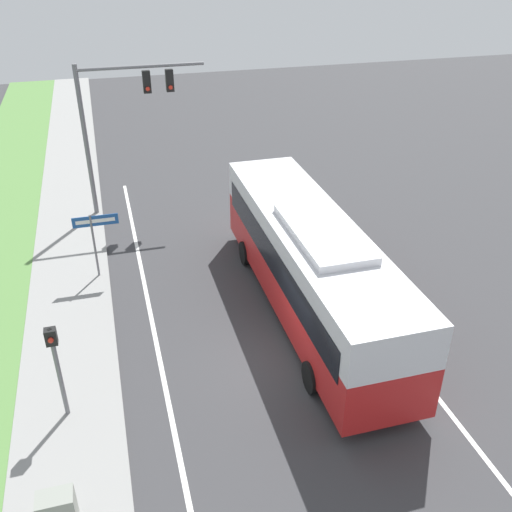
# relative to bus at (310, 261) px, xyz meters

# --- Properties ---
(ground_plane) EXTENTS (80.00, 80.00, 0.00)m
(ground_plane) POSITION_rel_bus_xyz_m (-1.57, -2.27, -1.96)
(ground_plane) COLOR #38383A
(sidewalk) EXTENTS (2.80, 80.00, 0.12)m
(sidewalk) POSITION_rel_bus_xyz_m (-7.77, -2.27, -1.90)
(sidewalk) COLOR gray
(sidewalk) RESTS_ON ground_plane
(lane_divider_near) EXTENTS (0.14, 30.00, 0.01)m
(lane_divider_near) POSITION_rel_bus_xyz_m (-5.17, -2.27, -1.96)
(lane_divider_near) COLOR silver
(lane_divider_near) RESTS_ON ground_plane
(lane_divider_far) EXTENTS (0.14, 30.00, 0.01)m
(lane_divider_far) POSITION_rel_bus_xyz_m (2.03, -2.27, -1.96)
(lane_divider_far) COLOR silver
(lane_divider_far) RESTS_ON ground_plane
(bus) EXTENTS (2.75, 11.73, 3.55)m
(bus) POSITION_rel_bus_xyz_m (0.00, 0.00, 0.00)
(bus) COLOR red
(bus) RESTS_ON ground_plane
(signal_gantry) EXTENTS (5.30, 0.41, 6.62)m
(signal_gantry) POSITION_rel_bus_xyz_m (-5.09, 9.64, 2.70)
(signal_gantry) COLOR slate
(signal_gantry) RESTS_ON ground_plane
(pedestrian_signal) EXTENTS (0.28, 0.34, 2.87)m
(pedestrian_signal) POSITION_rel_bus_xyz_m (-7.79, -2.84, 0.00)
(pedestrian_signal) COLOR slate
(pedestrian_signal) RESTS_ON ground_plane
(street_sign) EXTENTS (1.59, 0.08, 2.57)m
(street_sign) POSITION_rel_bus_xyz_m (-6.64, 4.08, -0.10)
(street_sign) COLOR slate
(street_sign) RESTS_ON ground_plane
(utility_cabinet) EXTENTS (0.77, 0.51, 0.92)m
(utility_cabinet) POSITION_rel_bus_xyz_m (-7.91, -6.21, -1.38)
(utility_cabinet) COLOR gray
(utility_cabinet) RESTS_ON sidewalk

